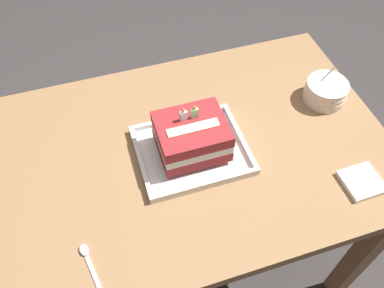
{
  "coord_description": "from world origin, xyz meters",
  "views": [
    {
      "loc": [
        -0.21,
        -0.65,
        1.65
      ],
      "look_at": [
        -0.0,
        -0.01,
        0.78
      ],
      "focal_mm": 37.24,
      "sensor_mm": 36.0,
      "label": 1
    }
  ],
  "objects_px": {
    "foil_tray": "(192,151)",
    "serving_spoon_near_tray": "(88,259)",
    "birthday_cake": "(192,136)",
    "bowl_stack": "(326,91)",
    "napkin_pile": "(362,182)"
  },
  "relations": [
    {
      "from": "birthday_cake",
      "to": "bowl_stack",
      "type": "bearing_deg",
      "value": 9.23
    },
    {
      "from": "bowl_stack",
      "to": "napkin_pile",
      "type": "bearing_deg",
      "value": -100.71
    },
    {
      "from": "foil_tray",
      "to": "birthday_cake",
      "type": "relative_size",
      "value": 1.64
    },
    {
      "from": "birthday_cake",
      "to": "serving_spoon_near_tray",
      "type": "height_order",
      "value": "birthday_cake"
    },
    {
      "from": "napkin_pile",
      "to": "serving_spoon_near_tray",
      "type": "bearing_deg",
      "value": 179.16
    },
    {
      "from": "bowl_stack",
      "to": "napkin_pile",
      "type": "distance_m",
      "value": 0.31
    },
    {
      "from": "bowl_stack",
      "to": "napkin_pile",
      "type": "relative_size",
      "value": 1.29
    },
    {
      "from": "birthday_cake",
      "to": "bowl_stack",
      "type": "relative_size",
      "value": 1.41
    },
    {
      "from": "foil_tray",
      "to": "birthday_cake",
      "type": "bearing_deg",
      "value": 90.0
    },
    {
      "from": "foil_tray",
      "to": "napkin_pile",
      "type": "height_order",
      "value": "foil_tray"
    },
    {
      "from": "bowl_stack",
      "to": "serving_spoon_near_tray",
      "type": "distance_m",
      "value": 0.84
    },
    {
      "from": "birthday_cake",
      "to": "foil_tray",
      "type": "bearing_deg",
      "value": -90.0
    },
    {
      "from": "foil_tray",
      "to": "serving_spoon_near_tray",
      "type": "height_order",
      "value": "foil_tray"
    },
    {
      "from": "foil_tray",
      "to": "napkin_pile",
      "type": "distance_m",
      "value": 0.46
    },
    {
      "from": "foil_tray",
      "to": "napkin_pile",
      "type": "bearing_deg",
      "value": -30.49
    }
  ]
}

